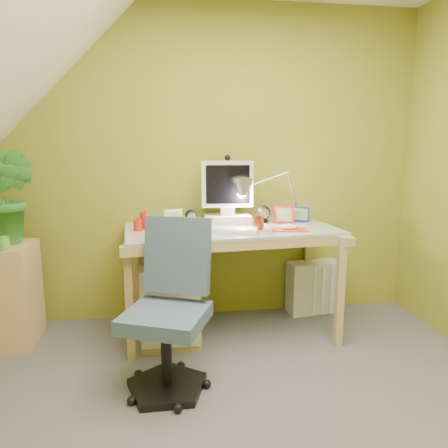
{
  "coord_description": "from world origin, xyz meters",
  "views": [
    {
      "loc": [
        -0.37,
        -1.58,
        1.33
      ],
      "look_at": [
        0.0,
        1.0,
        0.85
      ],
      "focal_mm": 33.0,
      "sensor_mm": 36.0,
      "label": 1
    }
  ],
  "objects": [
    {
      "name": "wall_back",
      "position": [
        0.0,
        1.6,
        1.2
      ],
      "size": [
        3.2,
        0.01,
        2.4
      ],
      "primitive_type": "cube",
      "color": "olive",
      "rests_on": "floor"
    },
    {
      "name": "desk",
      "position": [
        0.08,
        1.23,
        0.39
      ],
      "size": [
        1.52,
        0.86,
        0.78
      ],
      "primitive_type": null,
      "rotation": [
        0.0,
        0.0,
        0.09
      ],
      "color": "tan",
      "rests_on": "floor"
    },
    {
      "name": "monitor",
      "position": [
        0.08,
        1.41,
        1.07
      ],
      "size": [
        0.42,
        0.25,
        0.57
      ],
      "primitive_type": null,
      "rotation": [
        0.0,
        0.0,
        -0.03
      ],
      "color": "beige",
      "rests_on": "desk"
    },
    {
      "name": "speaker_left",
      "position": [
        -0.19,
        1.39,
        0.84
      ],
      "size": [
        0.1,
        0.1,
        0.11
      ],
      "primitive_type": null,
      "rotation": [
        0.0,
        0.0,
        -0.14
      ],
      "color": "black",
      "rests_on": "desk"
    },
    {
      "name": "speaker_right",
      "position": [
        0.35,
        1.39,
        0.85
      ],
      "size": [
        0.13,
        0.13,
        0.13
      ],
      "primitive_type": null,
      "rotation": [
        0.0,
        0.0,
        0.26
      ],
      "color": "black",
      "rests_on": "desk"
    },
    {
      "name": "keyboard",
      "position": [
        0.0,
        1.09,
        0.79
      ],
      "size": [
        0.49,
        0.27,
        0.02
      ],
      "primitive_type": "cube",
      "rotation": [
        0.0,
        0.0,
        -0.28
      ],
      "color": "white",
      "rests_on": "desk"
    },
    {
      "name": "mousepad",
      "position": [
        0.46,
        1.09,
        0.78
      ],
      "size": [
        0.26,
        0.2,
        0.01
      ],
      "primitive_type": "cube",
      "rotation": [
        0.0,
        0.0,
        -0.15
      ],
      "color": "red",
      "rests_on": "desk"
    },
    {
      "name": "mouse",
      "position": [
        0.46,
        1.09,
        0.8
      ],
      "size": [
        0.13,
        0.09,
        0.04
      ],
      "primitive_type": "ellipsoid",
      "rotation": [
        0.0,
        0.0,
        0.09
      ],
      "color": "white",
      "rests_on": "mousepad"
    },
    {
      "name": "amber_tumbler",
      "position": [
        0.26,
        1.15,
        0.83
      ],
      "size": [
        0.08,
        0.08,
        0.09
      ],
      "primitive_type": "cylinder",
      "rotation": [
        0.0,
        0.0,
        0.13
      ],
      "color": "maroon",
      "rests_on": "desk"
    },
    {
      "name": "candle_cluster",
      "position": [
        -0.52,
        1.24,
        0.84
      ],
      "size": [
        0.17,
        0.15,
        0.12
      ],
      "primitive_type": null,
      "rotation": [
        0.0,
        0.0,
        -0.1
      ],
      "color": "red",
      "rests_on": "desk"
    },
    {
      "name": "photo_frame_red",
      "position": [
        0.5,
        1.35,
        0.85
      ],
      "size": [
        0.15,
        0.05,
        0.13
      ],
      "primitive_type": "cube",
      "rotation": [
        0.0,
        0.0,
        -0.17
      ],
      "color": "red",
      "rests_on": "desk"
    },
    {
      "name": "photo_frame_blue",
      "position": [
        0.64,
        1.39,
        0.84
      ],
      "size": [
        0.13,
        0.08,
        0.11
      ],
      "primitive_type": "cube",
      "rotation": [
        0.0,
        0.0,
        -0.47
      ],
      "color": "navy",
      "rests_on": "desk"
    },
    {
      "name": "photo_frame_green",
      "position": [
        -0.32,
        1.37,
        0.84
      ],
      "size": [
        0.13,
        0.06,
        0.11
      ],
      "primitive_type": "cube",
      "rotation": [
        0.0,
        0.0,
        0.29
      ],
      "color": "#AACF8E",
      "rests_on": "desk"
    },
    {
      "name": "desk_lamp",
      "position": [
        0.53,
        1.41,
        1.06
      ],
      "size": [
        0.53,
        0.27,
        0.55
      ],
      "primitive_type": null,
      "rotation": [
        0.0,
        0.0,
        0.1
      ],
      "color": "silver",
      "rests_on": "desk"
    },
    {
      "name": "side_ledge",
      "position": [
        -1.4,
        1.26,
        0.35
      ],
      "size": [
        0.26,
        0.4,
        0.7
      ],
      "primitive_type": "cube",
      "color": "tan",
      "rests_on": "floor"
    },
    {
      "name": "potted_plant",
      "position": [
        -1.4,
        1.31,
        1.02
      ],
      "size": [
        0.41,
        0.36,
        0.64
      ],
      "primitive_type": "imported",
      "rotation": [
        0.0,
        0.0,
        -0.24
      ],
      "color": "#2E7828",
      "rests_on": "side_ledge"
    },
    {
      "name": "green_cup",
      "position": [
        -1.38,
        1.11,
        0.74
      ],
      "size": [
        0.08,
        0.08,
        0.09
      ],
      "primitive_type": "cylinder",
      "rotation": [
        0.0,
        0.0,
        0.23
      ],
      "color": "#52A745",
      "rests_on": "side_ledge"
    },
    {
      "name": "task_chair",
      "position": [
        -0.39,
        0.54,
        0.43
      ],
      "size": [
        0.63,
        0.63,
        0.87
      ],
      "primitive_type": null,
      "rotation": [
        0.0,
        0.0,
        -0.39
      ],
      "color": "#3E5067",
      "rests_on": "floor"
    },
    {
      "name": "radiator",
      "position": [
        0.81,
        1.5,
        0.21
      ],
      "size": [
        0.44,
        0.22,
        0.43
      ],
      "primitive_type": "cube",
      "rotation": [
        0.0,
        0.0,
        0.13
      ],
      "color": "silver",
      "rests_on": "floor"
    }
  ]
}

